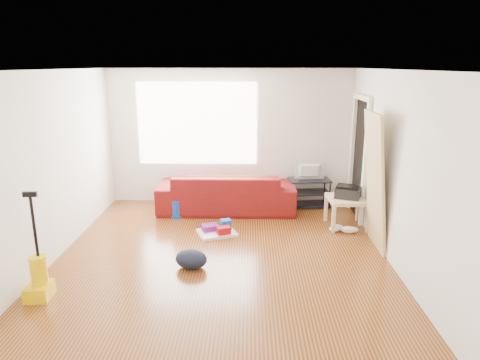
{
  "coord_description": "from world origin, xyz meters",
  "views": [
    {
      "loc": [
        0.36,
        -5.41,
        2.56
      ],
      "look_at": [
        0.23,
        0.6,
        0.93
      ],
      "focal_mm": 32.0,
      "sensor_mm": 36.0,
      "label": 1
    }
  ],
  "objects_px": {
    "sofa": "(227,210)",
    "tv_stand": "(309,192)",
    "bucket": "(178,216)",
    "cleaning_tray": "(218,230)",
    "vacuum": "(39,279)",
    "side_table": "(347,202)",
    "backpack": "(191,267)"
  },
  "relations": [
    {
      "from": "side_table",
      "to": "cleaning_tray",
      "type": "bearing_deg",
      "value": -169.98
    },
    {
      "from": "tv_stand",
      "to": "cleaning_tray",
      "type": "xyz_separation_m",
      "value": [
        -1.6,
        -1.4,
        -0.21
      ]
    },
    {
      "from": "side_table",
      "to": "vacuum",
      "type": "xyz_separation_m",
      "value": [
        -3.95,
        -2.29,
        -0.18
      ]
    },
    {
      "from": "tv_stand",
      "to": "side_table",
      "type": "height_order",
      "value": "tv_stand"
    },
    {
      "from": "side_table",
      "to": "vacuum",
      "type": "distance_m",
      "value": 4.57
    },
    {
      "from": "sofa",
      "to": "side_table",
      "type": "bearing_deg",
      "value": 158.87
    },
    {
      "from": "bucket",
      "to": "vacuum",
      "type": "bearing_deg",
      "value": -112.31
    },
    {
      "from": "tv_stand",
      "to": "bucket",
      "type": "distance_m",
      "value": 2.45
    },
    {
      "from": "bucket",
      "to": "cleaning_tray",
      "type": "bearing_deg",
      "value": -46.37
    },
    {
      "from": "cleaning_tray",
      "to": "backpack",
      "type": "distance_m",
      "value": 1.18
    },
    {
      "from": "bucket",
      "to": "backpack",
      "type": "relative_size",
      "value": 0.74
    },
    {
      "from": "cleaning_tray",
      "to": "sofa",
      "type": "bearing_deg",
      "value": 85.72
    },
    {
      "from": "backpack",
      "to": "vacuum",
      "type": "bearing_deg",
      "value": -133.67
    },
    {
      "from": "vacuum",
      "to": "side_table",
      "type": "bearing_deg",
      "value": 25.45
    },
    {
      "from": "sofa",
      "to": "tv_stand",
      "type": "distance_m",
      "value": 1.56
    },
    {
      "from": "cleaning_tray",
      "to": "vacuum",
      "type": "distance_m",
      "value": 2.7
    },
    {
      "from": "sofa",
      "to": "tv_stand",
      "type": "xyz_separation_m",
      "value": [
        1.51,
        0.27,
        0.27
      ]
    },
    {
      "from": "side_table",
      "to": "bucket",
      "type": "relative_size",
      "value": 1.99
    },
    {
      "from": "tv_stand",
      "to": "backpack",
      "type": "distance_m",
      "value": 3.17
    },
    {
      "from": "sofa",
      "to": "cleaning_tray",
      "type": "bearing_deg",
      "value": 85.72
    },
    {
      "from": "sofa",
      "to": "cleaning_tray",
      "type": "xyz_separation_m",
      "value": [
        -0.08,
        -1.13,
        0.06
      ]
    },
    {
      "from": "side_table",
      "to": "tv_stand",
      "type": "bearing_deg",
      "value": 114.46
    },
    {
      "from": "side_table",
      "to": "backpack",
      "type": "height_order",
      "value": "side_table"
    },
    {
      "from": "backpack",
      "to": "side_table",
      "type": "bearing_deg",
      "value": 53.96
    },
    {
      "from": "vacuum",
      "to": "sofa",
      "type": "bearing_deg",
      "value": 52.59
    },
    {
      "from": "bucket",
      "to": "cleaning_tray",
      "type": "distance_m",
      "value": 1.11
    },
    {
      "from": "sofa",
      "to": "side_table",
      "type": "xyz_separation_m",
      "value": [
        1.98,
        -0.77,
        0.41
      ]
    },
    {
      "from": "backpack",
      "to": "bucket",
      "type": "bearing_deg",
      "value": 125.29
    },
    {
      "from": "bucket",
      "to": "vacuum",
      "type": "distance_m",
      "value": 2.95
    },
    {
      "from": "sofa",
      "to": "bucket",
      "type": "bearing_deg",
      "value": 21.2
    },
    {
      "from": "tv_stand",
      "to": "vacuum",
      "type": "xyz_separation_m",
      "value": [
        -3.48,
        -3.32,
        -0.04
      ]
    },
    {
      "from": "side_table",
      "to": "cleaning_tray",
      "type": "xyz_separation_m",
      "value": [
        -2.07,
        -0.37,
        -0.35
      ]
    }
  ]
}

